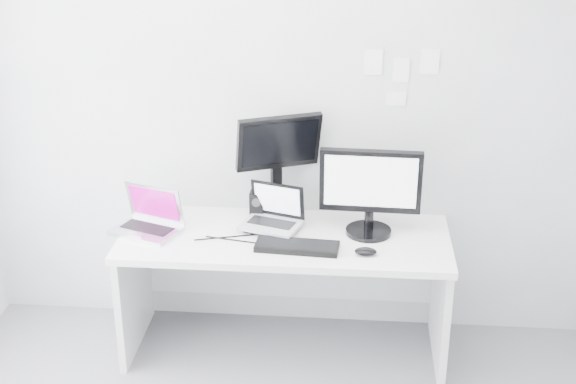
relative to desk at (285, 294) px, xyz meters
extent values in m
plane|color=silver|center=(0.00, 0.35, 0.99)|extent=(3.60, 0.00, 3.60)
cube|color=white|center=(0.00, 0.00, 0.00)|extent=(1.80, 0.70, 0.73)
cube|color=#BCBDC1|center=(-0.77, -0.02, 0.50)|extent=(0.42, 0.37, 0.26)
cube|color=black|center=(-0.18, 0.22, 0.44)|extent=(0.08, 0.08, 0.16)
cube|color=#B2B3B9|center=(-0.08, 0.06, 0.49)|extent=(0.37, 0.33, 0.26)
cube|color=black|center=(-0.06, 0.24, 0.69)|extent=(0.50, 0.34, 0.64)
cube|color=black|center=(0.46, 0.07, 0.62)|extent=(0.56, 0.27, 0.50)
cube|color=black|center=(0.08, -0.15, 0.38)|extent=(0.45, 0.19, 0.03)
ellipsoid|color=black|center=(0.44, -0.19, 0.38)|extent=(0.12, 0.08, 0.04)
cube|color=white|center=(0.45, 0.34, 1.26)|extent=(0.10, 0.00, 0.14)
cube|color=white|center=(0.60, 0.34, 1.22)|extent=(0.09, 0.00, 0.13)
cube|color=white|center=(0.75, 0.34, 1.26)|extent=(0.10, 0.00, 0.14)
cube|color=white|center=(0.58, 0.34, 1.05)|extent=(0.11, 0.00, 0.08)
camera|label=1|loc=(0.35, -3.92, 2.30)|focal=50.06mm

